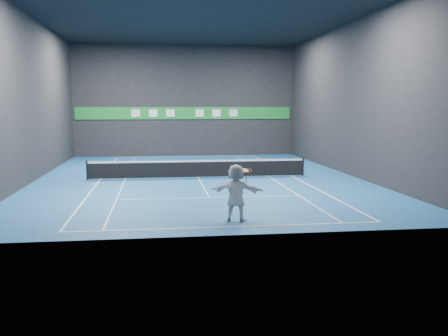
{
  "coord_description": "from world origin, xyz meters",
  "views": [
    {
      "loc": [
        -2.27,
        -28.27,
        4.07
      ],
      "look_at": [
        0.46,
        -7.76,
        1.5
      ],
      "focal_mm": 40.0,
      "sensor_mm": 36.0,
      "label": 1
    }
  ],
  "objects": [
    {
      "name": "sideline_doubles_right",
      "position": [
        5.49,
        0.0,
        0.0
      ],
      "size": [
        0.08,
        23.78,
        0.01
      ],
      "primitive_type": "cube",
      "color": "white",
      "rests_on": "ground"
    },
    {
      "name": "sponsor_banner",
      "position": [
        0.0,
        12.93,
        3.5
      ],
      "size": [
        17.64,
        0.11,
        1.0
      ],
      "color": "#1C842F",
      "rests_on": "wall_back"
    },
    {
      "name": "baseline_near",
      "position": [
        0.0,
        -11.89,
        0.0
      ],
      "size": [
        10.98,
        0.08,
        0.01
      ],
      "primitive_type": "cube",
      "color": "white",
      "rests_on": "ground"
    },
    {
      "name": "tennis_racket",
      "position": [
        0.86,
        -10.97,
        1.76
      ],
      "size": [
        0.48,
        0.4,
        0.56
      ],
      "color": "red",
      "rests_on": "player"
    },
    {
      "name": "sideline_singles_left",
      "position": [
        -4.11,
        0.0,
        0.0
      ],
      "size": [
        0.06,
        23.78,
        0.01
      ],
      "primitive_type": "cube",
      "color": "white",
      "rests_on": "ground"
    },
    {
      "name": "baseline_far",
      "position": [
        0.0,
        11.89,
        0.0
      ],
      "size": [
        10.98,
        0.08,
        0.01
      ],
      "primitive_type": "cube",
      "color": "white",
      "rests_on": "ground"
    },
    {
      "name": "ceiling",
      "position": [
        0.0,
        0.0,
        9.0
      ],
      "size": [
        26.0,
        26.0,
        0.0
      ],
      "primitive_type": "plane",
      "color": "black",
      "rests_on": "ground"
    },
    {
      "name": "tennis_net",
      "position": [
        0.0,
        0.0,
        0.54
      ],
      "size": [
        12.5,
        0.1,
        1.07
      ],
      "color": "black",
      "rests_on": "ground"
    },
    {
      "name": "service_line_far",
      "position": [
        0.0,
        6.4,
        0.0
      ],
      "size": [
        8.23,
        0.06,
        0.01
      ],
      "primitive_type": "cube",
      "color": "white",
      "rests_on": "ground"
    },
    {
      "name": "wall_front",
      "position": [
        0.0,
        -13.0,
        4.5
      ],
      "size": [
        18.0,
        0.1,
        9.0
      ],
      "primitive_type": "cube",
      "color": "black",
      "rests_on": "ground"
    },
    {
      "name": "sideline_singles_right",
      "position": [
        4.11,
        0.0,
        0.0
      ],
      "size": [
        0.06,
        23.78,
        0.01
      ],
      "primitive_type": "cube",
      "color": "white",
      "rests_on": "ground"
    },
    {
      "name": "wall_back",
      "position": [
        0.0,
        13.0,
        4.5
      ],
      "size": [
        18.0,
        0.1,
        9.0
      ],
      "primitive_type": "cube",
      "color": "black",
      "rests_on": "ground"
    },
    {
      "name": "tennis_ball",
      "position": [
        0.11,
        -10.83,
        2.95
      ],
      "size": [
        0.07,
        0.07,
        0.07
      ],
      "primitive_type": "sphere",
      "color": "#BFCE22",
      "rests_on": "player"
    },
    {
      "name": "wall_right",
      "position": [
        9.0,
        0.0,
        4.5
      ],
      "size": [
        0.1,
        26.0,
        9.0
      ],
      "primitive_type": "cube",
      "color": "black",
      "rests_on": "ground"
    },
    {
      "name": "ground",
      "position": [
        0.0,
        0.0,
        0.0
      ],
      "size": [
        26.0,
        26.0,
        0.0
      ],
      "primitive_type": "plane",
      "color": "#19518C",
      "rests_on": "ground"
    },
    {
      "name": "wall_left",
      "position": [
        -9.0,
        0.0,
        4.5
      ],
      "size": [
        0.1,
        26.0,
        9.0
      ],
      "primitive_type": "cube",
      "color": "black",
      "rests_on": "ground"
    },
    {
      "name": "player",
      "position": [
        0.46,
        -11.02,
        1.02
      ],
      "size": [
        1.99,
        1.25,
        2.04
      ],
      "primitive_type": "imported",
      "rotation": [
        0.0,
        0.0,
        2.77
      ],
      "color": "white",
      "rests_on": "ground"
    },
    {
      "name": "service_line_near",
      "position": [
        0.0,
        -6.4,
        0.0
      ],
      "size": [
        8.23,
        0.06,
        0.01
      ],
      "primitive_type": "cube",
      "color": "white",
      "rests_on": "ground"
    },
    {
      "name": "center_service_line",
      "position": [
        0.0,
        0.0,
        0.0
      ],
      "size": [
        0.06,
        12.8,
        0.01
      ],
      "primitive_type": "cube",
      "color": "white",
      "rests_on": "ground"
    },
    {
      "name": "sideline_doubles_left",
      "position": [
        -5.49,
        0.0,
        0.0
      ],
      "size": [
        0.08,
        23.78,
        0.01
      ],
      "primitive_type": "cube",
      "color": "white",
      "rests_on": "ground"
    }
  ]
}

